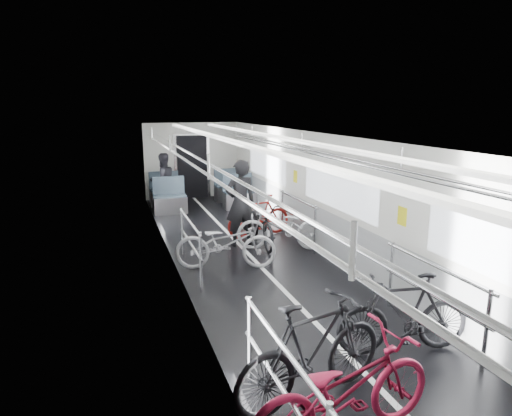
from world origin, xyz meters
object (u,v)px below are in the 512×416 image
at_px(bike_left_near, 344,390).
at_px(bike_aisle, 262,223).
at_px(bike_right_near, 404,314).
at_px(bike_right_mid, 282,227).
at_px(person_seated, 163,181).
at_px(bike_left_mid, 312,350).
at_px(bike_right_far, 259,216).
at_px(bike_left_far, 226,243).
at_px(person_standing, 240,203).

distance_m(bike_left_near, bike_aisle, 5.91).
xyz_separation_m(bike_right_near, bike_aisle, (-0.21, 4.69, -0.02)).
relative_size(bike_right_mid, person_seated, 1.15).
xyz_separation_m(bike_left_mid, bike_right_near, (1.44, 0.50, -0.05)).
distance_m(bike_right_far, person_seated, 4.02).
bearing_deg(person_seated, bike_right_far, 95.49).
xyz_separation_m(bike_left_near, person_seated, (-0.35, 10.05, 0.31)).
distance_m(bike_left_far, person_standing, 1.51).
xyz_separation_m(bike_left_near, bike_aisle, (1.20, 5.79, -0.02)).
bearing_deg(bike_left_near, person_seated, -5.55).
bearing_deg(bike_right_near, bike_aisle, -168.08).
distance_m(bike_right_near, bike_aisle, 4.69).
xyz_separation_m(bike_left_far, person_standing, (0.66, 1.28, 0.44)).
height_order(bike_left_mid, bike_right_mid, bike_left_mid).
bearing_deg(bike_left_near, bike_aisle, -19.28).
bearing_deg(bike_left_far, person_seated, 20.32).
bearing_deg(bike_right_far, bike_right_mid, -4.23).
xyz_separation_m(bike_left_far, bike_aisle, (1.09, 1.18, -0.00)).
relative_size(bike_right_near, bike_aisle, 0.92).
bearing_deg(bike_left_near, bike_right_near, -59.51).
xyz_separation_m(person_standing, person_seated, (-1.11, 4.15, -0.12)).
distance_m(bike_right_far, person_standing, 0.91).
distance_m(bike_left_far, bike_aisle, 1.61).
relative_size(bike_left_near, person_standing, 1.03).
height_order(bike_left_near, person_seated, person_seated).
xyz_separation_m(bike_left_near, bike_left_far, (0.11, 4.61, -0.01)).
xyz_separation_m(bike_right_near, bike_right_mid, (0.08, 4.22, -0.02)).
height_order(bike_left_far, person_standing, person_standing).
distance_m(bike_left_far, bike_right_near, 3.74).
relative_size(bike_left_near, bike_right_mid, 1.02).
relative_size(bike_left_mid, bike_right_mid, 0.99).
bearing_deg(person_standing, bike_right_far, -142.58).
distance_m(person_standing, person_seated, 4.30).
bearing_deg(bike_right_mid, bike_left_far, -43.38).
distance_m(bike_right_near, person_seated, 9.12).
relative_size(bike_right_mid, bike_aisle, 1.01).
height_order(person_standing, person_seated, person_standing).
bearing_deg(bike_right_far, bike_left_far, -45.39).
relative_size(bike_left_mid, bike_right_near, 1.10).
bearing_deg(person_seated, person_standing, 85.31).
height_order(bike_left_far, bike_right_mid, bike_right_mid).
relative_size(bike_left_near, bike_left_mid, 1.03).
bearing_deg(person_standing, bike_right_mid, 137.34).
distance_m(bike_right_near, bike_right_mid, 4.22).
relative_size(bike_right_near, person_standing, 0.91).
bearing_deg(bike_left_far, bike_right_mid, -47.05).
height_order(bike_left_far, bike_aisle, bike_left_far).
bearing_deg(person_seated, bike_left_mid, 72.24).
relative_size(bike_left_far, bike_right_mid, 1.00).
height_order(bike_left_mid, bike_right_far, bike_left_mid).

